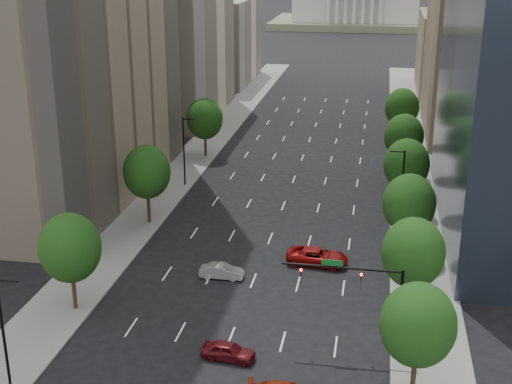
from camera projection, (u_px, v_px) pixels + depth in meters
The scene contains 24 objects.
sidewalk_left at pixel (158, 197), 86.49m from camera, with size 6.00×200.00×0.15m, color slate.
sidewalk_right at pixel (416, 213), 81.36m from camera, with size 6.00×200.00×0.15m, color slate.
midrise_cream_left at pixel (176, 16), 122.07m from camera, with size 14.00×30.00×35.00m, color beige.
filler_left at pixel (220, 41), 155.53m from camera, with size 14.00×26.00×18.00m, color beige.
parking_tan_right at pixel (476, 39), 111.86m from camera, with size 14.00×30.00×30.00m, color #8C7759.
filler_right at pixel (454, 53), 144.81m from camera, with size 14.00×26.00×16.00m, color #8C7759.
tree_right_0 at pixel (418, 325), 47.37m from camera, with size 5.20×5.20×8.39m.
tree_right_1 at pixel (413, 253), 57.45m from camera, with size 5.20×5.20×8.75m.
tree_right_2 at pixel (409, 204), 68.62m from camera, with size 5.20×5.20×8.61m.
tree_right_3 at pixel (407, 165), 79.65m from camera, with size 5.20×5.20×8.89m.
tree_right_4 at pixel (404, 136), 92.78m from camera, with size 5.20×5.20×8.46m.
tree_right_5 at pixel (402, 108), 107.52m from camera, with size 5.20×5.20×8.75m.
tree_left_0 at pixel (70, 248), 58.37m from camera, with size 5.20×5.20×8.75m.
tree_left_1 at pixel (147, 172), 76.84m from camera, with size 5.20×5.20×8.97m.
tree_left_2 at pixel (205, 119), 101.05m from camera, with size 5.20×5.20×8.68m.
streetlight_rn at pixel (402, 187), 75.46m from camera, with size 1.70×0.20×9.00m.
streetlight_ls at pixel (4, 333), 47.45m from camera, with size 1.70×0.20×9.00m.
streetlight_ln at pixel (184, 149), 89.18m from camera, with size 1.70×0.20×9.00m.
traffic_signal at pixel (368, 289), 52.65m from camera, with size 9.12×0.40×7.38m.
capitol at pixel (356, 3), 256.97m from camera, with size 60.00×40.00×35.20m.
foothills at pixel (413, 26), 591.04m from camera, with size 720.00×413.00×263.00m.
car_maroon at pixel (228, 351), 52.89m from camera, with size 1.66×4.13×1.41m, color #4F0D12.
car_silver at pixel (222, 271), 65.72m from camera, with size 1.43×4.11×1.36m, color #A3A3A9.
car_red_far at pixel (317, 256), 68.45m from camera, with size 2.75×5.96×1.66m, color maroon.
Camera 1 is at (10.58, -17.88, 29.73)m, focal length 49.47 mm.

